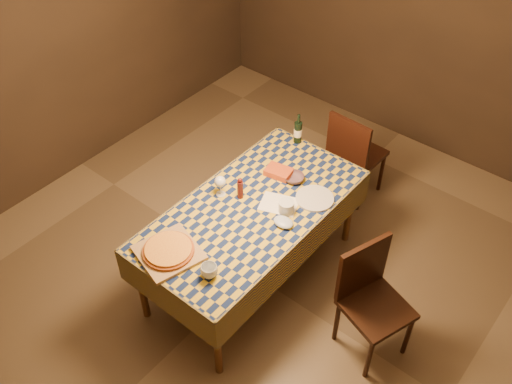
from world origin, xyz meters
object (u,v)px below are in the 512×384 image
wine_bottle (298,132)px  chair_far (353,152)px  pizza (168,250)px  chair_right (370,294)px  bowl (294,178)px  white_plate (315,198)px  cutting_board (169,253)px  dining_table (252,216)px

wine_bottle → chair_far: bearing=56.5°
pizza → chair_right: chair_right is taller
bowl → white_plate: (0.25, -0.07, -0.02)m
pizza → wine_bottle: wine_bottle is taller
pizza → bowl: size_ratio=2.66×
pizza → white_plate: pizza is taller
pizza → cutting_board: bearing=90.0°
cutting_board → chair_far: (0.24, 2.03, -0.26)m
dining_table → chair_right: size_ratio=1.98×
cutting_board → chair_far: size_ratio=0.42×
bowl → chair_far: size_ratio=0.17×
dining_table → pizza: pizza is taller
chair_far → pizza: bearing=-96.8°
wine_bottle → white_plate: bearing=-43.1°
dining_table → bowl: bearing=82.9°
pizza → chair_far: bearing=83.2°
bowl → white_plate: bearing=-15.7°
cutting_board → bowl: (0.21, 1.15, 0.01)m
wine_bottle → chair_right: (1.24, -0.81, -0.35)m
wine_bottle → chair_right: bearing=-33.2°
dining_table → cutting_board: bearing=-102.4°
bowl → chair_far: (0.03, 0.87, -0.27)m
pizza → bowl: bearing=79.6°
bowl → white_plate: bowl is taller
chair_far → chair_right: same height
dining_table → white_plate: 0.49m
white_plate → chair_far: 1.00m
dining_table → bowl: bowl is taller
wine_bottle → white_plate: wine_bottle is taller
cutting_board → bowl: size_ratio=2.46×
cutting_board → chair_far: 2.06m
dining_table → chair_right: chair_right is taller
white_plate → chair_far: size_ratio=0.31×
cutting_board → wine_bottle: bearing=92.2°
white_plate → chair_right: chair_right is taller
pizza → chair_far: 2.06m
dining_table → white_plate: size_ratio=6.36×
cutting_board → chair_right: 1.42m
cutting_board → white_plate: (0.46, 1.08, -0.00)m
chair_far → chair_right: (0.93, -1.26, 0.00)m
chair_right → cutting_board: bearing=-147.1°
cutting_board → chair_far: bearing=83.2°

